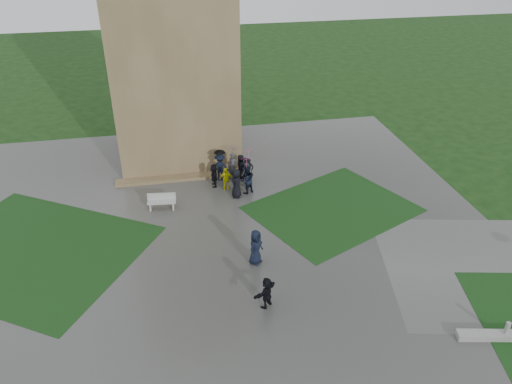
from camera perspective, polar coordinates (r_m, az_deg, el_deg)
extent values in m
plane|color=black|center=(24.93, -6.44, -9.94)|extent=(120.00, 120.00, 0.00)
cube|color=#3A3A37|center=(26.50, -6.86, -7.19)|extent=(34.00, 34.00, 0.02)
cube|color=black|center=(29.09, -24.23, -6.20)|extent=(14.10, 13.46, 0.01)
cube|color=black|center=(30.44, 8.74, -1.93)|extent=(11.12, 10.15, 0.01)
cube|color=brown|center=(34.90, -9.80, 18.07)|extent=(8.00, 8.00, 18.00)
cube|color=brown|center=(33.72, -8.19, 1.67)|extent=(9.00, 0.80, 0.22)
cylinder|color=gray|center=(24.07, 26.70, -13.97)|extent=(0.20, 0.20, 0.90)
cube|color=#A4A4A0|center=(30.35, -10.74, -1.14)|extent=(1.74, 0.69, 0.07)
cube|color=#A4A4A0|center=(30.57, -11.95, -1.61)|extent=(0.14, 0.46, 0.47)
cube|color=#A4A4A0|center=(30.42, -9.43, -1.50)|extent=(0.14, 0.46, 0.47)
cube|color=#A4A4A0|center=(30.44, -10.75, -0.48)|extent=(1.69, 0.24, 0.45)
imported|color=black|center=(32.38, -0.81, 2.35)|extent=(0.76, 0.61, 1.82)
imported|color=black|center=(32.73, -1.18, 2.60)|extent=(0.75, 0.64, 1.76)
imported|color=black|center=(33.23, -1.74, 2.94)|extent=(0.76, 0.94, 1.66)
imported|color=#3C3C40|center=(32.91, -2.67, 2.90)|extent=(0.84, 0.80, 1.93)
imported|color=black|center=(32.96, -4.12, 2.87)|extent=(1.37, 0.98, 1.91)
imported|color=black|center=(32.33, -4.82, 1.92)|extent=(0.62, 1.47, 1.55)
imported|color=#CDCE0C|center=(31.83, -3.42, 1.49)|extent=(0.97, 0.65, 1.54)
imported|color=black|center=(30.93, -2.26, 1.01)|extent=(0.76, 1.01, 1.90)
imported|color=black|center=(31.35, -1.07, 1.38)|extent=(1.03, 0.85, 1.84)
imported|color=#3C3C40|center=(32.13, -1.08, 1.97)|extent=(0.55, 0.86, 1.68)
imported|color=#DE5B96|center=(31.85, -0.83, 4.22)|extent=(0.96, 0.96, 0.88)
imported|color=#413593|center=(32.44, -2.71, 4.58)|extent=(0.94, 0.94, 0.87)
imported|color=black|center=(32.55, -4.17, 4.32)|extent=(0.73, 0.73, 0.64)
imported|color=#DE5B96|center=(30.80, -1.09, 3.33)|extent=(0.88, 0.88, 0.81)
imported|color=black|center=(25.25, -0.04, -6.31)|extent=(1.11, 1.12, 1.92)
imported|color=black|center=(22.87, 1.23, -11.40)|extent=(1.44, 1.32, 1.56)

